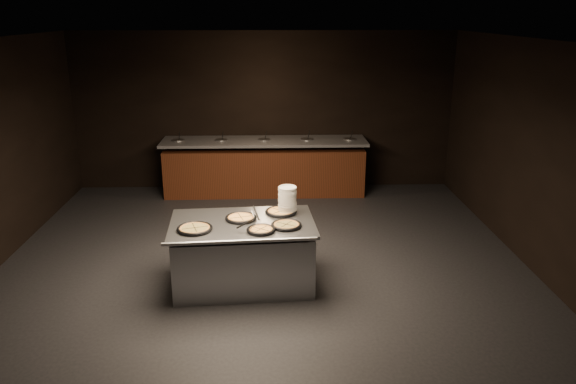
% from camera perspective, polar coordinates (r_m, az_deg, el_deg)
% --- Properties ---
extents(room, '(7.02, 8.02, 2.92)m').
position_cam_1_polar(room, '(6.61, -2.71, 2.28)').
color(room, black).
rests_on(room, ground).
extents(salad_bar, '(3.70, 0.83, 1.18)m').
position_cam_1_polar(salad_bar, '(10.31, -2.40, 2.22)').
color(salad_bar, '#562514').
rests_on(salad_bar, ground).
extents(serving_counter, '(1.79, 1.22, 0.82)m').
position_cam_1_polar(serving_counter, '(6.90, -4.58, -6.38)').
color(serving_counter, '#AEB0B5').
rests_on(serving_counter, ground).
extents(plate_stack, '(0.23, 0.23, 0.33)m').
position_cam_1_polar(plate_stack, '(6.97, -0.06, -0.82)').
color(plate_stack, silver).
rests_on(plate_stack, serving_counter).
extents(pan_veggie_whole, '(0.41, 0.41, 0.04)m').
position_cam_1_polar(pan_veggie_whole, '(6.56, -9.46, -3.68)').
color(pan_veggie_whole, black).
rests_on(pan_veggie_whole, serving_counter).
extents(pan_cheese_whole, '(0.38, 0.38, 0.04)m').
position_cam_1_polar(pan_cheese_whole, '(6.82, -4.81, -2.63)').
color(pan_cheese_whole, black).
rests_on(pan_cheese_whole, serving_counter).
extents(pan_cheese_slices_a, '(0.40, 0.40, 0.04)m').
position_cam_1_polar(pan_cheese_slices_a, '(7.01, -0.71, -1.99)').
color(pan_cheese_slices_a, black).
rests_on(pan_cheese_slices_a, serving_counter).
extents(pan_cheese_slices_b, '(0.33, 0.33, 0.04)m').
position_cam_1_polar(pan_cheese_slices_b, '(6.44, -2.77, -3.85)').
color(pan_cheese_slices_b, black).
rests_on(pan_cheese_slices_b, serving_counter).
extents(pan_veggie_slices, '(0.36, 0.36, 0.04)m').
position_cam_1_polar(pan_veggie_slices, '(6.58, -0.17, -3.37)').
color(pan_veggie_slices, black).
rests_on(pan_veggie_slices, serving_counter).
extents(server_left, '(0.19, 0.30, 0.16)m').
position_cam_1_polar(server_left, '(6.79, -3.43, -2.20)').
color(server_left, '#AEB0B5').
rests_on(server_left, serving_counter).
extents(server_right, '(0.29, 0.08, 0.14)m').
position_cam_1_polar(server_right, '(6.43, -4.05, -3.46)').
color(server_right, '#AEB0B5').
rests_on(server_right, serving_counter).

